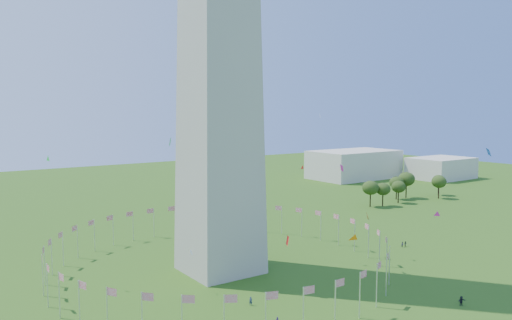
{
  "coord_description": "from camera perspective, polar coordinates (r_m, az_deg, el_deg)",
  "views": [
    {
      "loc": [
        -61.11,
        -52.52,
        39.16
      ],
      "look_at": [
        0.17,
        35.0,
        28.49
      ],
      "focal_mm": 35.0,
      "sensor_mm": 36.0,
      "label": 1
    }
  ],
  "objects": [
    {
      "name": "tree_line_east",
      "position": [
        225.68,
        16.61,
        -3.22
      ],
      "size": [
        53.49,
        15.97,
        11.51
      ],
      "color": "#37541C",
      "rests_on": "ground"
    },
    {
      "name": "kites_aloft",
      "position": [
        110.75,
        8.31,
        -5.35
      ],
      "size": [
        119.05,
        75.36,
        30.35
      ],
      "color": "orange",
      "rests_on": "ground"
    },
    {
      "name": "gov_building_east_a",
      "position": [
        294.2,
        11.12,
        -0.49
      ],
      "size": [
        50.0,
        30.0,
        16.0
      ],
      "primitive_type": "cube",
      "color": "beige",
      "rests_on": "ground"
    },
    {
      "name": "flag_ring",
      "position": [
        124.28,
        -4.1,
        -10.51
      ],
      "size": [
        80.24,
        80.24,
        9.0
      ],
      "color": "silver",
      "rests_on": "ground"
    },
    {
      "name": "gov_building_east_b",
      "position": [
        306.46,
        20.38,
        -0.87
      ],
      "size": [
        35.0,
        25.0,
        12.0
      ],
      "primitive_type": "cube",
      "color": "beige",
      "rests_on": "ground"
    }
  ]
}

